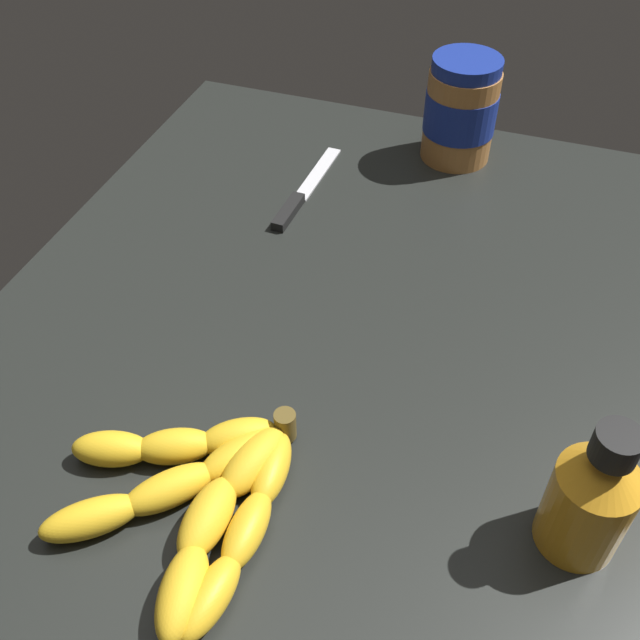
# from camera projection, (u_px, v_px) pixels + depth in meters

# --- Properties ---
(ground_plane) EXTENTS (0.87, 0.69, 0.03)m
(ground_plane) POSITION_uv_depth(u_px,v_px,m) (320.00, 321.00, 0.80)
(ground_plane) COLOR black
(banana_bunch) EXTENTS (0.22, 0.20, 0.04)m
(banana_bunch) POSITION_uv_depth(u_px,v_px,m) (201.00, 494.00, 0.61)
(banana_bunch) COLOR yellow
(banana_bunch) RESTS_ON ground_plane
(peanut_butter_jar) EXTENTS (0.09, 0.09, 0.14)m
(peanut_butter_jar) POSITION_uv_depth(u_px,v_px,m) (461.00, 110.00, 0.96)
(peanut_butter_jar) COLOR #B27238
(peanut_butter_jar) RESTS_ON ground_plane
(honey_bottle) EXTENTS (0.07, 0.07, 0.14)m
(honey_bottle) POSITION_uv_depth(u_px,v_px,m) (592.00, 496.00, 0.56)
(honey_bottle) COLOR orange
(honey_bottle) RESTS_ON ground_plane
(butter_knife) EXTENTS (0.20, 0.02, 0.01)m
(butter_knife) POSITION_uv_depth(u_px,v_px,m) (302.00, 193.00, 0.93)
(butter_knife) COLOR silver
(butter_knife) RESTS_ON ground_plane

